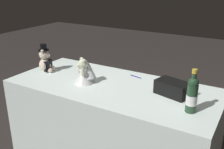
% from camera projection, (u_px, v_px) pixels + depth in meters
% --- Properties ---
extents(reception_table, '(1.87, 0.84, 0.77)m').
position_uv_depth(reception_table, '(112.00, 122.00, 2.48)').
color(reception_table, white).
rests_on(reception_table, ground_plane).
extents(teddy_bear_groom, '(0.16, 0.16, 0.28)m').
position_uv_depth(teddy_bear_groom, '(46.00, 61.00, 2.64)').
color(teddy_bear_groom, beige).
rests_on(teddy_bear_groom, reception_table).
extents(teddy_bear_bride, '(0.21, 0.22, 0.24)m').
position_uv_depth(teddy_bear_bride, '(85.00, 72.00, 2.36)').
color(teddy_bear_bride, white).
rests_on(teddy_bear_bride, reception_table).
extents(champagne_bottle, '(0.08, 0.08, 0.32)m').
position_uv_depth(champagne_bottle, '(192.00, 94.00, 1.84)').
color(champagne_bottle, '#23422A').
rests_on(champagne_bottle, reception_table).
extents(signing_pen, '(0.13, 0.04, 0.01)m').
position_uv_depth(signing_pen, '(135.00, 76.00, 2.53)').
color(signing_pen, navy).
rests_on(signing_pen, reception_table).
extents(gift_case_black, '(0.30, 0.23, 0.12)m').
position_uv_depth(gift_case_black, '(173.00, 88.00, 2.13)').
color(gift_case_black, black).
rests_on(gift_case_black, reception_table).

